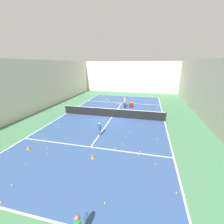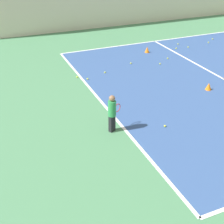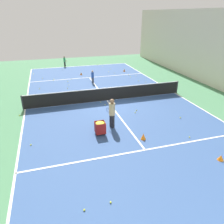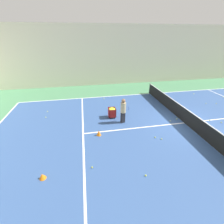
{
  "view_description": "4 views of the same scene",
  "coord_description": "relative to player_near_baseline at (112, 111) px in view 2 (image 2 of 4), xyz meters",
  "views": [
    {
      "loc": [
        3.85,
        -16.01,
        5.95
      ],
      "look_at": [
        0.0,
        0.0,
        0.62
      ],
      "focal_mm": 24.0,
      "sensor_mm": 36.0,
      "label": 1
    },
    {
      "loc": [
        9.47,
        -16.01,
        5.39
      ],
      "look_at": [
        1.89,
        -12.8,
        0.68
      ],
      "focal_mm": 50.0,
      "sensor_mm": 36.0,
      "label": 2
    },
    {
      "loc": [
        4.08,
        14.83,
        6.04
      ],
      "look_at": [
        0.86,
        4.11,
        0.96
      ],
      "focal_mm": 35.0,
      "sensor_mm": 36.0,
      "label": 3
    },
    {
      "loc": [
        -7.68,
        6.47,
        5.35
      ],
      "look_at": [
        1.7,
        4.7,
        0.43
      ],
      "focal_mm": 24.0,
      "sensor_mm": 36.0,
      "label": 4
    }
  ],
  "objects": [
    {
      "name": "tennis_ball_18",
      "position": [
        -4.44,
        1.54,
        -0.68
      ],
      "size": [
        0.07,
        0.07,
        0.07
      ],
      "primitive_type": "sphere",
      "color": "yellow",
      "rests_on": "ground"
    },
    {
      "name": "tennis_ball_4",
      "position": [
        -6.7,
        9.27,
        -0.68
      ],
      "size": [
        0.07,
        0.07,
        0.07
      ],
      "primitive_type": "sphere",
      "color": "yellow",
      "rests_on": "ground"
    },
    {
      "name": "tennis_ball_20",
      "position": [
        0.46,
        1.65,
        -0.68
      ],
      "size": [
        0.07,
        0.07,
        0.07
      ],
      "primitive_type": "sphere",
      "color": "yellow",
      "rests_on": "ground"
    },
    {
      "name": "training_cone_2",
      "position": [
        -6.18,
        4.61,
        -0.56
      ],
      "size": [
        0.24,
        0.24,
        0.3
      ],
      "primitive_type": "cone",
      "color": "orange",
      "rests_on": "ground"
    },
    {
      "name": "training_cone_0",
      "position": [
        -1.25,
        4.69,
        -0.57
      ],
      "size": [
        0.24,
        0.24,
        0.29
      ],
      "primitive_type": "cone",
      "color": "orange",
      "rests_on": "ground"
    },
    {
      "name": "tennis_ball_15",
      "position": [
        -4.43,
        0.23,
        -0.68
      ],
      "size": [
        0.07,
        0.07,
        0.07
      ],
      "primitive_type": "sphere",
      "color": "yellow",
      "rests_on": "ground"
    },
    {
      "name": "player_near_baseline",
      "position": [
        0.0,
        0.0,
        0.0
      ],
      "size": [
        0.41,
        0.55,
        1.24
      ],
      "rotation": [
        0.0,
        0.0,
        2.0
      ],
      "color": "black",
      "rests_on": "ground"
    },
    {
      "name": "tennis_ball_33",
      "position": [
        -4.41,
        4.35,
        -0.68
      ],
      "size": [
        0.07,
        0.07,
        0.07
      ],
      "primitive_type": "sphere",
      "color": "yellow",
      "rests_on": "ground"
    },
    {
      "name": "tennis_ball_8",
      "position": [
        -6.68,
        6.85,
        -0.68
      ],
      "size": [
        0.07,
        0.07,
        0.07
      ],
      "primitive_type": "sphere",
      "color": "yellow",
      "rests_on": "ground"
    },
    {
      "name": "tennis_ball_26",
      "position": [
        -5.0,
        3.09,
        -0.68
      ],
      "size": [
        0.07,
        0.07,
        0.07
      ],
      "primitive_type": "sphere",
      "color": "yellow",
      "rests_on": "ground"
    },
    {
      "name": "line_service_near",
      "position": [
        -1.88,
        5.97,
        -0.71
      ],
      "size": [
        11.7,
        0.1,
        0.0
      ],
      "primitive_type": "cube",
      "color": "white",
      "rests_on": "ground"
    },
    {
      "name": "tennis_ball_29",
      "position": [
        -4.89,
        5.08,
        -0.68
      ],
      "size": [
        0.07,
        0.07,
        0.07
      ],
      "primitive_type": "sphere",
      "color": "yellow",
      "rests_on": "ground"
    },
    {
      "name": "tennis_ball_39",
      "position": [
        -5.99,
        7.06,
        -0.68
      ],
      "size": [
        0.07,
        0.07,
        0.07
      ],
      "primitive_type": "sphere",
      "color": "yellow",
      "rests_on": "ground"
    },
    {
      "name": "line_baseline_near",
      "position": [
        -1.88,
        0.39,
        -0.71
      ],
      "size": [
        11.7,
        0.1,
        0.0
      ],
      "primitive_type": "cube",
      "color": "white",
      "rests_on": "ground"
    },
    {
      "name": "tennis_ball_10",
      "position": [
        -4.06,
        0.59,
        -0.68
      ],
      "size": [
        0.07,
        0.07,
        0.07
      ],
      "primitive_type": "sphere",
      "color": "yellow",
      "rests_on": "ground"
    },
    {
      "name": "tennis_ball_27",
      "position": [
        -6.23,
        8.6,
        -0.68
      ],
      "size": [
        0.07,
        0.07,
        0.07
      ],
      "primitive_type": "sphere",
      "color": "yellow",
      "rests_on": "ground"
    },
    {
      "name": "tennis_ball_19",
      "position": [
        -6.06,
        6.33,
        -0.68
      ],
      "size": [
        0.07,
        0.07,
        0.07
      ],
      "primitive_type": "sphere",
      "color": "yellow",
      "rests_on": "ground"
    }
  ]
}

